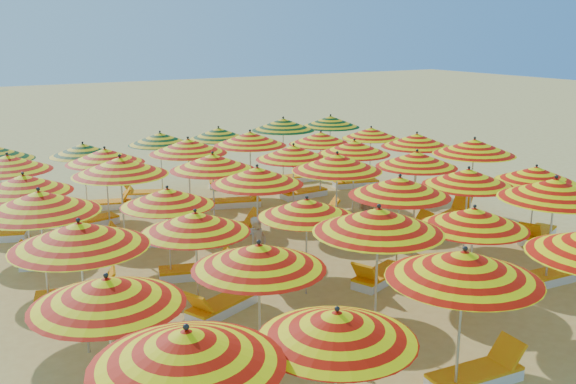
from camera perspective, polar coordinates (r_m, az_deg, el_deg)
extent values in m
plane|color=#D9BC60|center=(17.42, 0.83, -5.46)|extent=(120.00, 120.00, 0.00)
cone|color=orange|center=(7.91, -8.98, -13.46)|extent=(2.76, 2.76, 0.45)
sphere|color=black|center=(7.79, -9.05, -11.76)|extent=(0.08, 0.08, 0.08)
cone|color=orange|center=(8.74, 4.36, -11.75)|extent=(2.40, 2.40, 0.42)
sphere|color=black|center=(8.64, 4.39, -10.31)|extent=(0.07, 0.07, 0.07)
cylinder|color=silver|center=(10.87, 15.00, -11.56)|extent=(0.05, 0.05, 2.47)
cone|color=orange|center=(10.45, 15.38, -6.27)|extent=(2.74, 2.74, 0.47)
sphere|color=black|center=(10.36, 15.48, -4.87)|extent=(0.08, 0.08, 0.08)
cylinder|color=silver|center=(10.29, -15.40, -13.65)|extent=(0.04, 0.04, 2.30)
cone|color=orange|center=(9.87, -15.79, -8.51)|extent=(2.76, 2.76, 0.44)
sphere|color=black|center=(9.77, -15.89, -7.14)|extent=(0.08, 0.08, 0.08)
cylinder|color=silver|center=(11.28, -2.55, -10.51)|extent=(0.04, 0.04, 2.31)
cone|color=orange|center=(10.89, -2.61, -5.73)|extent=(2.93, 2.93, 0.44)
sphere|color=black|center=(10.81, -2.62, -4.47)|extent=(0.08, 0.08, 0.08)
cylinder|color=silver|center=(12.67, 7.87, -7.23)|extent=(0.05, 0.05, 2.53)
cone|color=orange|center=(12.31, 8.04, -2.48)|extent=(3.23, 3.23, 0.48)
sphere|color=black|center=(12.24, 8.09, -1.24)|extent=(0.08, 0.08, 0.08)
cylinder|color=silver|center=(14.08, 15.93, -6.03)|extent=(0.04, 0.04, 2.25)
cone|color=orange|center=(13.78, 16.20, -2.21)|extent=(2.58, 2.58, 0.43)
sphere|color=black|center=(13.72, 16.27, -1.22)|extent=(0.08, 0.08, 0.08)
cylinder|color=silver|center=(16.03, 22.28, -3.55)|extent=(0.05, 0.05, 2.53)
cone|color=orange|center=(15.75, 22.66, 0.26)|extent=(2.55, 2.55, 0.48)
sphere|color=black|center=(15.69, 22.75, 1.24)|extent=(0.08, 0.08, 0.08)
cylinder|color=silver|center=(12.42, -17.68, -8.36)|extent=(0.05, 0.05, 2.49)
cone|color=orange|center=(12.06, -18.07, -3.63)|extent=(2.82, 2.82, 0.47)
sphere|color=black|center=(11.98, -18.16, -2.39)|extent=(0.08, 0.08, 0.08)
cylinder|color=silver|center=(13.42, -8.09, -6.64)|extent=(0.04, 0.04, 2.24)
cone|color=orange|center=(13.11, -8.23, -2.67)|extent=(2.76, 2.76, 0.43)
sphere|color=black|center=(13.04, -8.27, -1.64)|extent=(0.07, 0.07, 0.07)
cylinder|color=silver|center=(14.48, 1.64, -5.03)|extent=(0.04, 0.04, 2.19)
cone|color=orange|center=(14.19, 1.67, -1.41)|extent=(2.83, 2.83, 0.42)
sphere|color=black|center=(14.13, 1.68, -0.47)|extent=(0.07, 0.07, 0.07)
cylinder|color=silver|center=(15.68, 9.73, -3.24)|extent=(0.05, 0.05, 2.43)
cone|color=orange|center=(15.40, 9.89, 0.50)|extent=(3.20, 3.20, 0.46)
sphere|color=black|center=(15.34, 9.94, 1.47)|extent=(0.08, 0.08, 0.08)
cylinder|color=silver|center=(17.35, 15.51, -2.00)|extent=(0.04, 0.04, 2.34)
cone|color=orange|center=(17.11, 15.73, 1.27)|extent=(2.78, 2.78, 0.45)
sphere|color=black|center=(17.05, 15.79, 2.11)|extent=(0.08, 0.08, 0.08)
cylinder|color=silver|center=(19.05, 20.92, -1.26)|extent=(0.04, 0.04, 2.18)
cone|color=orange|center=(18.84, 21.17, 1.51)|extent=(2.51, 2.51, 0.41)
sphere|color=black|center=(18.79, 21.24, 2.22)|extent=(0.07, 0.07, 0.07)
cylinder|color=silver|center=(14.77, -20.86, -4.92)|extent=(0.05, 0.05, 2.52)
cone|color=orange|center=(14.46, -21.24, -0.82)|extent=(3.16, 3.16, 0.48)
sphere|color=black|center=(14.40, -21.34, 0.24)|extent=(0.08, 0.08, 0.08)
cylinder|color=silver|center=(15.53, -10.51, -3.86)|extent=(0.04, 0.04, 2.22)
cone|color=orange|center=(15.27, -10.67, -0.44)|extent=(2.52, 2.52, 0.42)
sphere|color=black|center=(15.21, -10.71, 0.45)|extent=(0.07, 0.07, 0.07)
cylinder|color=silver|center=(16.73, -2.72, -2.00)|extent=(0.05, 0.05, 2.39)
cone|color=orange|center=(16.47, -2.76, 1.47)|extent=(2.63, 2.63, 0.46)
sphere|color=black|center=(16.41, -2.77, 2.36)|extent=(0.08, 0.08, 0.08)
cylinder|color=silver|center=(17.88, 4.32, -0.76)|extent=(0.05, 0.05, 2.50)
cone|color=orange|center=(17.63, 4.39, 2.64)|extent=(2.99, 2.99, 0.48)
sphere|color=black|center=(17.58, 4.40, 3.52)|extent=(0.08, 0.08, 0.08)
cylinder|color=silver|center=(19.23, 11.22, -0.13)|extent=(0.05, 0.05, 2.37)
cone|color=orange|center=(19.00, 11.37, 2.88)|extent=(3.12, 3.12, 0.45)
sphere|color=black|center=(18.95, 11.41, 3.65)|extent=(0.08, 0.08, 0.08)
cylinder|color=silver|center=(20.80, 16.01, 0.90)|extent=(0.05, 0.05, 2.53)
cone|color=orange|center=(20.59, 16.22, 3.88)|extent=(3.32, 3.32, 0.48)
sphere|color=black|center=(20.54, 16.28, 4.64)|extent=(0.08, 0.08, 0.08)
cylinder|color=silver|center=(17.32, -22.13, -2.57)|extent=(0.04, 0.04, 2.35)
cone|color=orange|center=(17.07, -22.45, 0.70)|extent=(2.37, 2.37, 0.45)
sphere|color=black|center=(17.02, -22.53, 1.54)|extent=(0.08, 0.08, 0.08)
cylinder|color=silver|center=(17.76, -14.48, -1.23)|extent=(0.05, 0.05, 2.54)
cone|color=orange|center=(17.51, -14.70, 2.25)|extent=(3.19, 3.19, 0.48)
sphere|color=black|center=(17.46, -14.76, 3.15)|extent=(0.08, 0.08, 0.08)
cylinder|color=silver|center=(18.37, -6.62, -0.54)|extent=(0.05, 0.05, 2.42)
cone|color=orange|center=(18.13, -6.71, 2.67)|extent=(2.90, 2.90, 0.46)
sphere|color=black|center=(18.08, -6.74, 3.49)|extent=(0.08, 0.08, 0.08)
cylinder|color=silver|center=(20.05, 0.48, 0.69)|extent=(0.04, 0.04, 2.34)
cone|color=orange|center=(19.84, 0.49, 3.55)|extent=(2.98, 2.98, 0.45)
sphere|color=black|center=(19.79, 0.49, 4.28)|extent=(0.08, 0.08, 0.08)
cylinder|color=silver|center=(20.97, 5.83, 1.23)|extent=(0.04, 0.04, 2.35)
cone|color=orange|center=(20.76, 5.90, 3.97)|extent=(2.97, 2.97, 0.45)
sphere|color=black|center=(20.72, 5.92, 4.67)|extent=(0.08, 0.08, 0.08)
cylinder|color=silver|center=(22.38, 11.23, 1.92)|extent=(0.05, 0.05, 2.39)
cone|color=orange|center=(22.18, 11.36, 4.54)|extent=(2.93, 2.93, 0.46)
sphere|color=black|center=(22.14, 11.40, 5.20)|extent=(0.08, 0.08, 0.08)
cylinder|color=silver|center=(19.85, -23.35, -0.55)|extent=(0.05, 0.05, 2.40)
cone|color=orange|center=(19.63, -23.65, 2.39)|extent=(2.52, 2.52, 0.46)
sphere|color=black|center=(19.58, -23.72, 3.14)|extent=(0.08, 0.08, 0.08)
cylinder|color=silver|center=(20.24, -15.77, 0.29)|extent=(0.04, 0.04, 2.35)
cone|color=orange|center=(20.03, -15.96, 3.11)|extent=(2.76, 2.76, 0.45)
sphere|color=black|center=(19.98, -16.01, 3.84)|extent=(0.08, 0.08, 0.08)
cylinder|color=silver|center=(20.69, -8.76, 1.14)|extent=(0.05, 0.05, 2.47)
cone|color=orange|center=(20.48, -8.87, 4.06)|extent=(2.79, 2.79, 0.47)
sphere|color=black|center=(20.43, -8.90, 4.80)|extent=(0.08, 0.08, 0.08)
cylinder|color=silver|center=(21.84, -3.36, 1.99)|extent=(0.05, 0.05, 2.48)
cone|color=orange|center=(21.64, -3.40, 4.77)|extent=(3.22, 3.22, 0.47)
sphere|color=black|center=(21.60, -3.41, 5.48)|extent=(0.08, 0.08, 0.08)
cylinder|color=silver|center=(22.98, 2.90, 2.37)|extent=(0.04, 0.04, 2.29)
cone|color=orange|center=(22.80, 2.93, 4.80)|extent=(2.78, 2.78, 0.44)
sphere|color=black|center=(22.76, 2.94, 5.43)|extent=(0.08, 0.08, 0.08)
cylinder|color=silver|center=(24.78, 7.32, 3.04)|extent=(0.04, 0.04, 2.20)
cone|color=orange|center=(24.62, 7.39, 5.23)|extent=(2.89, 2.89, 0.42)
sphere|color=black|center=(24.58, 7.41, 5.78)|extent=(0.07, 0.07, 0.07)
cylinder|color=silver|center=(22.37, -24.17, 0.73)|extent=(0.04, 0.04, 2.24)
cylinder|color=silver|center=(22.33, -17.59, 1.22)|extent=(0.04, 0.04, 2.18)
cone|color=#786806|center=(22.15, -17.77, 3.60)|extent=(2.48, 2.48, 0.42)
sphere|color=black|center=(22.11, -17.82, 4.21)|extent=(0.07, 0.07, 0.07)
cylinder|color=silver|center=(23.44, -11.19, 2.32)|extent=(0.04, 0.04, 2.27)
cone|color=#786806|center=(23.27, -11.30, 4.68)|extent=(2.91, 2.91, 0.43)
sphere|color=black|center=(23.23, -11.33, 5.29)|extent=(0.08, 0.08, 0.08)
cylinder|color=silver|center=(24.15, -6.13, 2.88)|extent=(0.04, 0.04, 2.28)
cone|color=#786806|center=(23.97, -6.20, 5.19)|extent=(2.31, 2.31, 0.43)
sphere|color=black|center=(23.93, -6.21, 5.79)|extent=(0.08, 0.08, 0.08)
cylinder|color=silver|center=(25.13, -0.43, 3.62)|extent=(0.05, 0.05, 2.47)
cone|color=#786806|center=(24.95, -0.43, 6.04)|extent=(2.66, 2.66, 0.47)
sphere|color=black|center=(24.92, -0.43, 6.65)|extent=(0.08, 0.08, 0.08)
cylinder|color=silver|center=(26.45, 3.75, 4.05)|extent=(0.05, 0.05, 2.40)
cone|color=#786806|center=(26.29, 3.79, 6.28)|extent=(2.74, 2.74, 0.46)
sphere|color=black|center=(26.25, 3.80, 6.85)|extent=(0.08, 0.08, 0.08)
cube|color=white|center=(11.81, 16.22, -15.65)|extent=(1.74, 0.72, 0.20)
cube|color=orange|center=(11.75, 16.26, -15.10)|extent=(1.74, 0.72, 0.06)
cube|color=orange|center=(12.08, 18.89, -13.26)|extent=(0.41, 0.61, 0.48)
cube|color=white|center=(12.00, -0.13, -14.52)|extent=(1.72, 0.65, 0.20)
cube|color=orange|center=(11.94, -0.13, -13.98)|extent=(1.72, 0.65, 0.06)
cube|color=orange|center=(12.14, 2.87, -12.31)|extent=(0.39, 0.59, 0.48)
cube|color=white|center=(16.88, 22.79, -6.92)|extent=(1.73, 0.68, 0.20)
cube|color=orange|center=(16.83, 22.83, -6.51)|extent=(1.73, 0.68, 0.06)
cube|color=white|center=(14.01, -5.83, -10.17)|extent=(1.79, 1.19, 0.20)
cube|color=orange|center=(13.96, -5.84, -9.68)|extent=(1.79, 1.19, 0.06)
cube|color=orange|center=(13.41, -7.92, -9.75)|extent=(0.56, 0.68, 0.48)
cube|color=white|center=(15.66, 8.20, -7.55)|extent=(1.80, 1.15, 0.20)
cube|color=orange|center=(15.61, 8.22, -7.10)|extent=(1.80, 1.15, 0.06)
cube|color=orange|center=(14.97, 6.87, -7.10)|extent=(0.55, 0.67, 0.48)
cube|color=white|center=(19.84, 21.29, -3.67)|extent=(1.79, 1.17, 0.20)
cube|color=orange|center=(19.80, 21.33, -3.31)|extent=(1.79, 1.17, 0.06)
cube|color=orange|center=(19.09, 20.77, -3.21)|extent=(0.55, 0.67, 0.48)
cube|color=white|center=(15.14, -18.32, -8.93)|extent=(1.79, 0.96, 0.20)
cube|color=orange|center=(15.09, -18.36, -8.48)|extent=(1.79, 0.96, 0.06)
cube|color=orange|center=(15.00, -15.74, -7.52)|extent=(0.49, 0.65, 0.48)
cube|color=white|center=(15.93, -8.31, -7.15)|extent=(1.79, 1.04, 0.20)
cube|color=orange|center=(15.89, -8.32, -6.72)|extent=(1.79, 1.04, 0.06)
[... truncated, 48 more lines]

